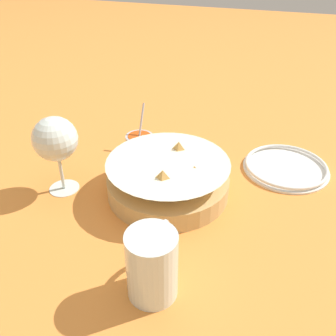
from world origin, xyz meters
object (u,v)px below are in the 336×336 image
object	(u,v)px
beer_mug	(153,266)
side_plate	(286,167)
sauce_cup	(140,142)
wine_glass	(55,141)
food_basket	(168,179)

from	to	relation	value
beer_mug	side_plate	bearing A→B (deg)	-23.66
sauce_cup	wine_glass	xyz separation A→B (m)	(-0.20, 0.10, 0.10)
food_basket	beer_mug	world-z (taller)	beer_mug
sauce_cup	wine_glass	size ratio (longest dim) A/B	0.67
sauce_cup	side_plate	bearing A→B (deg)	-86.91
food_basket	beer_mug	xyz separation A→B (m)	(-0.25, -0.05, 0.02)
sauce_cup	beer_mug	xyz separation A→B (m)	(-0.40, -0.18, 0.03)
wine_glass	side_plate	world-z (taller)	wine_glass
food_basket	sauce_cup	world-z (taller)	sauce_cup
food_basket	sauce_cup	size ratio (longest dim) A/B	2.25
food_basket	beer_mug	size ratio (longest dim) A/B	2.09
food_basket	wine_glass	world-z (taller)	wine_glass
food_basket	wine_glass	bearing A→B (deg)	103.88
wine_glass	side_plate	xyz separation A→B (m)	(0.22, -0.46, -0.11)
food_basket	side_plate	size ratio (longest dim) A/B	1.30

